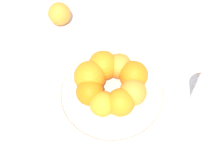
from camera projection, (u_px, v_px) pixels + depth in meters
The scene contains 6 objects.
ground_plane at pixel (112, 96), 0.86m from camera, with size 4.00×4.00×0.00m, color silver.
fruit_bowl at pixel (112, 94), 0.84m from camera, with size 0.30×0.30×0.03m.
orange_pile at pixel (110, 82), 0.80m from camera, with size 0.19×0.19×0.08m.
stray_orange at pixel (59, 14), 0.96m from camera, with size 0.07×0.07×0.07m, color orange.
drinking_glass at pixel (208, 92), 0.81m from camera, with size 0.07×0.07×0.09m, color silver.
napkin_folded at pixel (202, 47), 0.94m from camera, with size 0.16×0.16×0.01m, color beige.
Camera 1 is at (0.25, 0.32, 0.76)m, focal length 50.00 mm.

